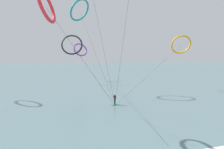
# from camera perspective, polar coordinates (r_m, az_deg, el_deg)

# --- Properties ---
(sea_water) EXTENTS (400.00, 200.00, 0.08)m
(sea_water) POSITION_cam_1_polar(r_m,az_deg,el_deg) (109.64, -15.97, 1.15)
(sea_water) COLOR slate
(sea_water) RESTS_ON ground
(surfer_emerald) EXTENTS (1.40, 0.73, 1.70)m
(surfer_emerald) POSITION_cam_1_polar(r_m,az_deg,el_deg) (31.33, 0.80, -7.10)
(surfer_emerald) COLOR #199351
(surfer_emerald) RESTS_ON ground
(kite_teal) EXTENTS (5.48, 13.39, 18.02)m
(kite_teal) POSITION_cam_1_polar(r_m,az_deg,el_deg) (41.15, -8.91, 17.12)
(kite_teal) COLOR teal
(kite_teal) RESTS_ON ground
(kite_charcoal) EXTENTS (5.91, 27.68, 13.00)m
(kite_charcoal) POSITION_cam_1_polar(r_m,az_deg,el_deg) (55.25, -10.99, 8.06)
(kite_charcoal) COLOR black
(kite_charcoal) RESTS_ON ground
(kite_amber) EXTENTS (20.45, 9.38, 11.85)m
(kite_amber) POSITION_cam_1_polar(r_m,az_deg,el_deg) (46.48, 18.48, 7.84)
(kite_amber) COLOR orange
(kite_amber) RESTS_ON ground
(kite_violet) EXTENTS (5.24, 49.10, 11.23)m
(kite_violet) POSITION_cam_1_polar(r_m,az_deg,el_deg) (62.08, -8.72, 6.76)
(kite_violet) COLOR purple
(kite_violet) RESTS_ON ground
(kite_crimson) EXTENTS (11.32, 10.12, 13.65)m
(kite_crimson) POSITION_cam_1_polar(r_m,az_deg,el_deg) (20.65, -17.62, 17.54)
(kite_crimson) COLOR red
(kite_crimson) RESTS_ON ground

